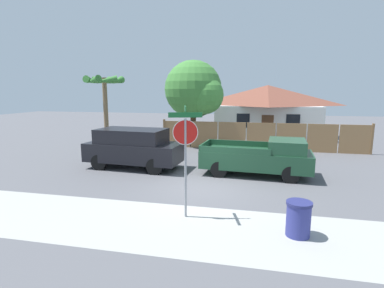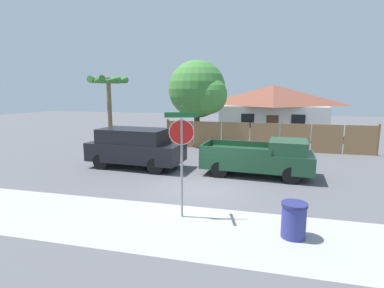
{
  "view_description": "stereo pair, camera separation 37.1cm",
  "coord_description": "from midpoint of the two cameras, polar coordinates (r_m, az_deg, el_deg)",
  "views": [
    {
      "loc": [
        2.0,
        -11.23,
        3.75
      ],
      "look_at": [
        -0.62,
        0.83,
        1.6
      ],
      "focal_mm": 28.0,
      "sensor_mm": 36.0,
      "label": 1
    },
    {
      "loc": [
        2.37,
        -11.15,
        3.75
      ],
      "look_at": [
        -0.62,
        0.83,
        1.6
      ],
      "focal_mm": 28.0,
      "sensor_mm": 36.0,
      "label": 2
    }
  ],
  "objects": [
    {
      "name": "orange_pickup",
      "position": [
        13.9,
        12.09,
        -2.44
      ],
      "size": [
        5.01,
        2.39,
        1.69
      ],
      "rotation": [
        0.0,
        0.0,
        -0.07
      ],
      "color": "#1E472D",
      "rests_on": "ground"
    },
    {
      "name": "palm_tree",
      "position": [
        19.72,
        -16.84,
        10.32
      ],
      "size": [
        2.36,
        2.56,
        4.74
      ],
      "color": "brown",
      "rests_on": "ground"
    },
    {
      "name": "wooden_fence",
      "position": [
        19.87,
        12.46,
        1.4
      ],
      "size": [
        13.2,
        0.12,
        1.89
      ],
      "color": "#997047",
      "rests_on": "ground"
    },
    {
      "name": "house",
      "position": [
        26.59,
        13.69,
        6.36
      ],
      "size": [
        8.96,
        6.23,
        4.32
      ],
      "color": "white",
      "rests_on": "ground"
    },
    {
      "name": "sidewalk_strip",
      "position": [
        8.74,
        -3.53,
        -15.52
      ],
      "size": [
        36.0,
        3.2,
        0.01
      ],
      "color": "#A3A39E",
      "rests_on": "ground"
    },
    {
      "name": "trash_bin",
      "position": [
        8.49,
        18.4,
        -13.35
      ],
      "size": [
        0.67,
        0.67,
        0.94
      ],
      "color": "navy",
      "rests_on": "ground"
    },
    {
      "name": "red_suv",
      "position": [
        15.16,
        -11.74,
        -0.57
      ],
      "size": [
        4.85,
        2.33,
        1.96
      ],
      "rotation": [
        0.0,
        0.0,
        -0.07
      ],
      "color": "black",
      "rests_on": "ground"
    },
    {
      "name": "ground_plane",
      "position": [
        12.0,
        1.19,
        -8.33
      ],
      "size": [
        80.0,
        80.0,
        0.0
      ],
      "primitive_type": "plane",
      "color": "#56565B"
    },
    {
      "name": "oak_tree",
      "position": [
        20.95,
        0.18,
        10.13
      ],
      "size": [
        4.17,
        3.97,
        5.92
      ],
      "color": "brown",
      "rests_on": "ground"
    },
    {
      "name": "stop_sign",
      "position": [
        8.74,
        -2.48,
        0.28
      ],
      "size": [
        0.95,
        0.86,
        3.36
      ],
      "rotation": [
        0.0,
        0.0,
        0.27
      ],
      "color": "gray",
      "rests_on": "ground"
    }
  ]
}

